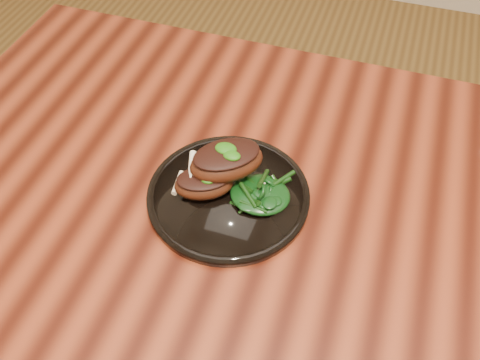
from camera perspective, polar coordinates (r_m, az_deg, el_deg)
name	(u,v)px	position (r m, az deg, el deg)	size (l,w,h in m)	color
desk	(379,264)	(0.88, 14.61, -8.69)	(1.60, 0.80, 0.75)	#320D06
plate	(228,195)	(0.82, -1.24, -1.65)	(0.25, 0.25, 0.02)	black
lamb_chop_front	(203,183)	(0.80, -3.92, -0.32)	(0.11, 0.09, 0.04)	#411A0C
lamb_chop_back	(226,161)	(0.80, -1.50, 2.09)	(0.13, 0.13, 0.05)	#411A0C
herb_smear	(221,163)	(0.85, -2.07, 1.84)	(0.08, 0.05, 0.00)	#124907
greens_heap	(260,192)	(0.80, 2.17, -1.28)	(0.09, 0.09, 0.03)	black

